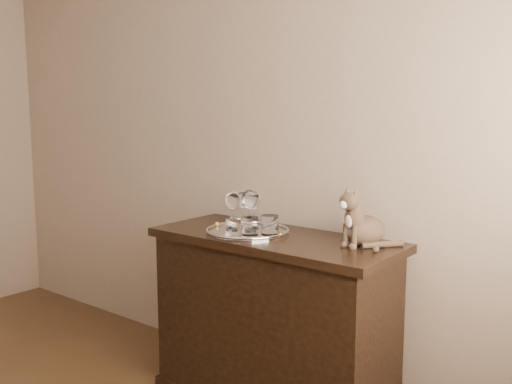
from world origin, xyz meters
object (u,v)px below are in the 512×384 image
wine_glass_a (243,209)px  wine_glass_c (232,210)px  cat (364,216)px  tray (248,232)px  tumbler_c (270,225)px  wine_glass_d (249,210)px  tumbler_b (234,227)px  wine_glass_b (253,210)px  sideboard (273,322)px  tumbler_a (250,226)px

wine_glass_a → wine_glass_c: size_ratio=0.97×
wine_glass_c → cat: size_ratio=0.71×
tray → tumbler_c: tumbler_c is taller
wine_glass_d → tumbler_b: wine_glass_d is taller
tray → wine_glass_b: wine_glass_b is taller
wine_glass_c → wine_glass_d: wine_glass_d is taller
wine_glass_c → tray: bearing=4.0°
tray → wine_glass_c: size_ratio=2.16×
wine_glass_d → tumbler_c: bearing=-8.7°
wine_glass_b → tumbler_c: size_ratio=2.01×
wine_glass_b → wine_glass_d: wine_glass_d is taller
sideboard → wine_glass_a: wine_glass_a is taller
wine_glass_b → wine_glass_d: size_ratio=0.93×
sideboard → wine_glass_a: (-0.22, 0.03, 0.52)m
wine_glass_b → cat: size_ratio=0.71×
tray → tumbler_c: 0.14m
sideboard → cat: cat is taller
sideboard → wine_glass_b: 0.55m
wine_glass_b → wine_glass_d: bearing=-85.4°
tray → tumbler_b: 0.13m
tumbler_a → tumbler_c: size_ratio=0.91×
wine_glass_a → tumbler_c: size_ratio=1.93×
wine_glass_a → cat: 0.64m
wine_glass_a → tumbler_c: (0.21, -0.06, -0.04)m
wine_glass_a → wine_glass_c: 0.07m
cat → tray: bearing=-154.5°
sideboard → tumbler_a: tumbler_a is taller
wine_glass_b → tumbler_c: 0.16m
wine_glass_c → wine_glass_d: (0.08, 0.03, 0.01)m
tumbler_b → cat: size_ratio=0.32×
wine_glass_a → tumbler_c: wine_glass_a is taller
sideboard → cat: bearing=13.0°
wine_glass_a → wine_glass_b: 0.07m
tumbler_a → wine_glass_a: bearing=139.8°
tumbler_b → cat: bearing=24.6°
wine_glass_d → tumbler_b: (0.03, -0.14, -0.06)m
wine_glass_a → tray: bearing=-37.9°
tumbler_b → wine_glass_c: bearing=132.8°
wine_glass_c → tumbler_a: (0.15, -0.05, -0.05)m
tumbler_a → cat: 0.53m
wine_glass_d → tumbler_c: wine_glass_d is taller
wine_glass_c → tumbler_c: wine_glass_c is taller
wine_glass_d → tumbler_a: 0.12m
tray → tumbler_b: tumbler_b is taller
wine_glass_c → wine_glass_a: bearing=84.0°
sideboard → tumbler_b: (-0.12, -0.15, 0.47)m
wine_glass_b → tumbler_a: wine_glass_b is taller
tumbler_a → tumbler_b: bearing=-128.0°
wine_glass_a → wine_glass_c: wine_glass_c is taller
sideboard → tumbler_c: (-0.00, -0.03, 0.48)m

